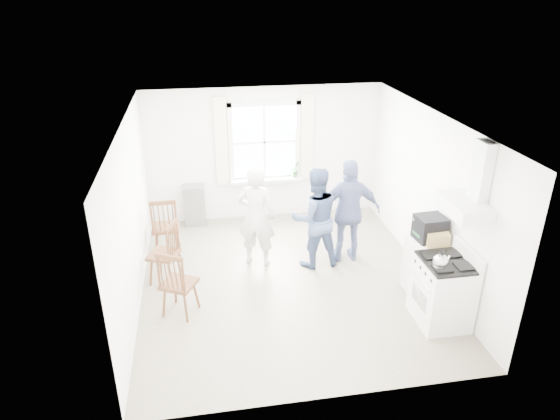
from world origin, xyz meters
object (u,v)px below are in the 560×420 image
object	(u,v)px
low_cabinet	(425,266)
windsor_chair_c	(169,246)
windsor_chair_b	(174,278)
person_mid	(315,218)
gas_stove	(443,291)
person_left	(256,217)
person_right	(349,212)
stereo_stack	(430,228)
windsor_chair_a	(165,222)

from	to	relation	value
low_cabinet	windsor_chair_c	size ratio (longest dim) A/B	0.87
windsor_chair_b	person_mid	size ratio (longest dim) A/B	0.61
gas_stove	low_cabinet	xyz separation A→B (m)	(0.07, 0.70, -0.03)
windsor_chair_b	windsor_chair_c	distance (m)	0.95
person_left	gas_stove	bearing A→B (deg)	160.85
person_left	person_right	world-z (taller)	person_right
windsor_chair_c	person_mid	distance (m)	2.34
gas_stove	windsor_chair_c	xyz separation A→B (m)	(-3.71, 1.64, 0.15)
person_mid	stereo_stack	bearing A→B (deg)	138.79
low_cabinet	windsor_chair_b	distance (m)	3.69
windsor_chair_b	person_left	distance (m)	1.86
person_left	person_mid	distance (m)	0.95
person_right	stereo_stack	bearing A→B (deg)	129.56
person_right	windsor_chair_b	bearing A→B (deg)	25.32
windsor_chair_b	person_right	world-z (taller)	person_right
gas_stove	person_left	xyz separation A→B (m)	(-2.31, 2.00, 0.37)
stereo_stack	windsor_chair_c	xyz separation A→B (m)	(-3.78, 0.92, -0.45)
windsor_chair_c	person_right	distance (m)	2.94
low_cabinet	windsor_chair_a	distance (m)	4.27
gas_stove	stereo_stack	bearing A→B (deg)	84.13
low_cabinet	person_left	distance (m)	2.74
windsor_chair_a	windsor_chair_c	size ratio (longest dim) A/B	1.04
low_cabinet	person_right	world-z (taller)	person_right
person_mid	low_cabinet	bearing A→B (deg)	138.17
gas_stove	low_cabinet	size ratio (longest dim) A/B	1.24
stereo_stack	windsor_chair_c	distance (m)	3.92
person_left	person_mid	bearing A→B (deg)	-170.31
low_cabinet	windsor_chair_a	bearing A→B (deg)	155.32
windsor_chair_b	person_mid	world-z (taller)	person_mid
gas_stove	windsor_chair_c	distance (m)	4.06
gas_stove	person_left	distance (m)	3.08
person_right	gas_stove	bearing A→B (deg)	115.57
gas_stove	stereo_stack	size ratio (longest dim) A/B	2.59
windsor_chair_c	person_mid	world-z (taller)	person_mid
person_mid	person_right	distance (m)	0.60
stereo_stack	windsor_chair_b	xyz separation A→B (m)	(-3.69, -0.02, -0.44)
windsor_chair_a	windsor_chair_b	bearing A→B (deg)	-83.83
person_mid	gas_stove	bearing A→B (deg)	122.83
person_mid	windsor_chair_c	bearing A→B (deg)	-0.77
windsor_chair_b	person_left	xyz separation A→B (m)	(1.31, 1.30, 0.22)
stereo_stack	gas_stove	bearing A→B (deg)	-95.87
gas_stove	stereo_stack	xyz separation A→B (m)	(0.07, 0.72, 0.60)
windsor_chair_a	person_left	xyz separation A→B (m)	(1.50, -0.48, 0.20)
windsor_chair_b	stereo_stack	bearing A→B (deg)	0.32
windsor_chair_a	person_right	size ratio (longest dim) A/B	0.61
gas_stove	person_mid	distance (m)	2.30
stereo_stack	low_cabinet	bearing A→B (deg)	-102.06
low_cabinet	windsor_chair_b	size ratio (longest dim) A/B	0.86
windsor_chair_a	person_right	xyz separation A→B (m)	(3.03, -0.61, 0.23)
person_left	person_right	bearing A→B (deg)	-163.01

